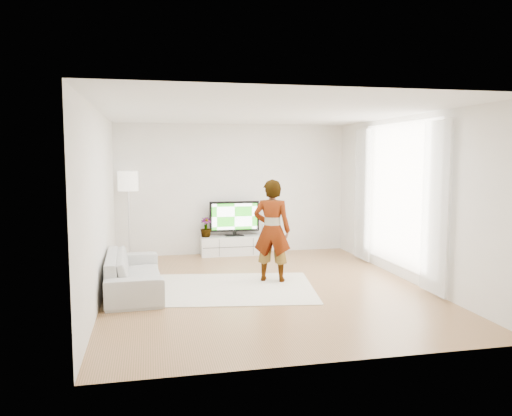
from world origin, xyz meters
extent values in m
plane|color=#AF784F|center=(0.00, 0.00, 0.00)|extent=(6.00, 6.00, 0.00)
plane|color=white|center=(0.00, 0.00, 2.80)|extent=(6.00, 6.00, 0.00)
cube|color=white|center=(-2.50, 0.00, 1.40)|extent=(0.02, 6.00, 2.80)
cube|color=white|center=(2.50, 0.00, 1.40)|extent=(0.02, 6.00, 2.80)
cube|color=white|center=(0.00, 3.00, 1.40)|extent=(5.00, 0.02, 2.80)
cube|color=white|center=(0.00, -3.00, 1.40)|extent=(5.00, 0.02, 2.80)
cube|color=white|center=(2.48, 0.30, 1.45)|extent=(0.01, 2.60, 2.50)
cube|color=white|center=(2.40, -1.00, 1.35)|extent=(0.04, 0.70, 2.60)
cube|color=white|center=(2.40, 1.60, 1.35)|extent=(0.04, 0.70, 2.60)
cube|color=white|center=(-0.01, 2.77, 0.20)|extent=(1.46, 0.41, 0.41)
cube|color=black|center=(-0.01, 2.56, 0.20)|extent=(1.41, 0.00, 0.01)
cube|color=black|center=(-0.37, 2.56, 0.20)|extent=(0.01, 0.00, 0.36)
cube|color=black|center=(0.36, 2.56, 0.20)|extent=(0.01, 0.00, 0.36)
cube|color=black|center=(-0.01, 2.79, 0.42)|extent=(0.38, 0.21, 0.02)
cube|color=black|center=(-0.01, 2.79, 0.47)|extent=(0.08, 0.05, 0.08)
cube|color=black|center=(-0.01, 2.79, 0.83)|extent=(1.07, 0.06, 0.65)
cube|color=#259918|center=(-0.01, 2.76, 0.83)|extent=(0.98, 0.01, 0.55)
cube|color=white|center=(0.63, 2.77, 0.52)|extent=(0.05, 0.16, 0.22)
cube|color=#4CB2FF|center=(0.63, 2.68, 0.54)|extent=(0.01, 0.00, 0.12)
imported|color=#3F7238|center=(-0.63, 2.77, 0.62)|extent=(0.23, 0.23, 0.41)
cube|color=beige|center=(-0.57, 0.07, 0.01)|extent=(2.98, 2.35, 0.01)
imported|color=#334772|center=(0.22, 0.38, 0.88)|extent=(0.74, 0.62, 1.72)
imported|color=#B7B6B1|center=(-2.05, 0.21, 0.31)|extent=(0.90, 2.13, 0.61)
cylinder|color=silver|center=(-2.20, 2.70, 0.01)|extent=(0.31, 0.31, 0.02)
cylinder|color=silver|center=(-2.20, 2.70, 0.72)|extent=(0.04, 0.04, 1.40)
cylinder|color=white|center=(-2.20, 2.70, 1.62)|extent=(0.40, 0.40, 0.39)
camera|label=1|loc=(-1.78, -7.68, 2.13)|focal=35.00mm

